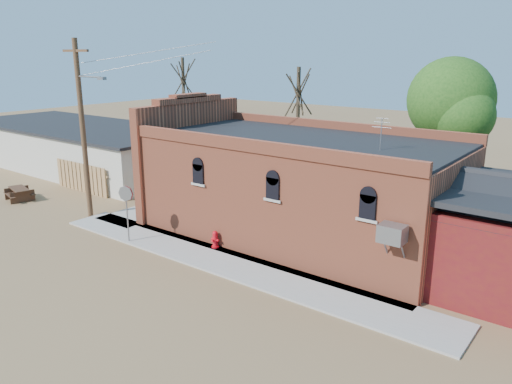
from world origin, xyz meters
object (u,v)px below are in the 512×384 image
Objects in this scene: utility_pole at (83,126)px; picnic_table at (19,192)px; trash_barrel at (194,197)px; fire_hydrant at (215,239)px; stop_sign at (126,199)px; brick_bar at (293,186)px.

utility_pole is 4.54× the size of picnic_table.
fire_hydrant is at bearing -37.95° from trash_barrel.
picnic_table is (-8.78, -5.48, -0.03)m from trash_barrel.
stop_sign is at bearing -14.68° from utility_pole.
picnic_table is (-14.14, -1.30, 0.02)m from fire_hydrant.
brick_bar is 10.96m from utility_pole.
trash_barrel is 0.42× the size of picnic_table.
utility_pole is at bearing 169.63° from stop_sign.
brick_bar is 6.35× the size of stop_sign.
brick_bar reaches higher than trash_barrel.
utility_pole is 9.29m from fire_hydrant.
stop_sign is 10.64m from picnic_table.
trash_barrel is at bearing 146.08° from fire_hydrant.
stop_sign is at bearing -133.47° from brick_bar.
brick_bar is at bearing -3.98° from trash_barrel.
picnic_table is at bearing -148.03° from trash_barrel.
stop_sign is 1.30× the size of picnic_table.
fire_hydrant is (-1.58, -3.70, -1.89)m from brick_bar.
fire_hydrant is at bearing 30.67° from stop_sign.
fire_hydrant is 0.29× the size of stop_sign.
brick_bar is 7.58m from stop_sign.
picnic_table is at bearing -162.38° from brick_bar.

